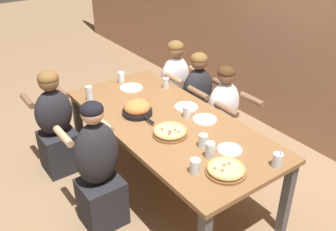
% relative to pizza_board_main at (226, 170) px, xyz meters
% --- Properties ---
extents(ground_plane, '(18.00, 18.00, 0.00)m').
position_rel_pizza_board_main_xyz_m(ground_plane, '(-0.83, 0.10, -0.77)').
color(ground_plane, '#896B4C').
rests_on(ground_plane, ground).
extents(dining_table, '(2.14, 0.99, 0.74)m').
position_rel_pizza_board_main_xyz_m(dining_table, '(-0.83, 0.10, -0.10)').
color(dining_table, brown).
rests_on(dining_table, ground).
extents(pizza_board_main, '(0.29, 0.29, 0.05)m').
position_rel_pizza_board_main_xyz_m(pizza_board_main, '(0.00, 0.00, 0.00)').
color(pizza_board_main, brown).
rests_on(pizza_board_main, dining_table).
extents(pizza_board_second, '(0.29, 0.29, 0.05)m').
position_rel_pizza_board_main_xyz_m(pizza_board_second, '(-0.64, -0.02, 0.00)').
color(pizza_board_second, brown).
rests_on(pizza_board_second, dining_table).
extents(skillet_bowl, '(0.39, 0.27, 0.14)m').
position_rel_pizza_board_main_xyz_m(skillet_bowl, '(-1.09, -0.06, 0.03)').
color(skillet_bowl, black).
rests_on(skillet_bowl, dining_table).
extents(empty_plate_a, '(0.22, 0.22, 0.02)m').
position_rel_pizza_board_main_xyz_m(empty_plate_a, '(-0.93, 0.38, -0.02)').
color(empty_plate_a, white).
rests_on(empty_plate_a, dining_table).
extents(empty_plate_b, '(0.23, 0.23, 0.02)m').
position_rel_pizza_board_main_xyz_m(empty_plate_b, '(-1.59, 0.18, -0.02)').
color(empty_plate_b, white).
rests_on(empty_plate_b, dining_table).
extents(empty_plate_c, '(0.21, 0.21, 0.02)m').
position_rel_pizza_board_main_xyz_m(empty_plate_c, '(-0.65, 0.37, -0.02)').
color(empty_plate_c, white).
rests_on(empty_plate_c, dining_table).
extents(empty_plate_d, '(0.19, 0.19, 0.02)m').
position_rel_pizza_board_main_xyz_m(empty_plate_d, '(-0.18, 0.21, -0.02)').
color(empty_plate_d, white).
rests_on(empty_plate_d, dining_table).
extents(cocktail_glass_blue, '(0.07, 0.07, 0.13)m').
position_rel_pizza_board_main_xyz_m(cocktail_glass_blue, '(0.16, 0.35, 0.02)').
color(cocktail_glass_blue, silver).
rests_on(cocktail_glass_blue, dining_table).
extents(drinking_glass_a, '(0.07, 0.07, 0.13)m').
position_rel_pizza_board_main_xyz_m(drinking_glass_a, '(-0.21, 0.03, 0.03)').
color(drinking_glass_a, silver).
rests_on(drinking_glass_a, dining_table).
extents(drinking_glass_b, '(0.07, 0.07, 0.10)m').
position_rel_pizza_board_main_xyz_m(drinking_glass_b, '(-0.79, 0.27, 0.02)').
color(drinking_glass_b, silver).
rests_on(drinking_glass_b, dining_table).
extents(drinking_glass_c, '(0.07, 0.07, 0.12)m').
position_rel_pizza_board_main_xyz_m(drinking_glass_c, '(-1.78, 0.17, 0.03)').
color(drinking_glass_c, silver).
rests_on(drinking_glass_c, dining_table).
extents(drinking_glass_d, '(0.07, 0.07, 0.11)m').
position_rel_pizza_board_main_xyz_m(drinking_glass_d, '(-0.34, 0.08, 0.02)').
color(drinking_glass_d, silver).
rests_on(drinking_glass_d, dining_table).
extents(drinking_glass_e, '(0.08, 0.08, 0.11)m').
position_rel_pizza_board_main_xyz_m(drinking_glass_e, '(-0.13, -0.18, 0.02)').
color(drinking_glass_e, silver).
rests_on(drinking_glass_e, dining_table).
extents(drinking_glass_f, '(0.07, 0.07, 0.10)m').
position_rel_pizza_board_main_xyz_m(drinking_glass_f, '(-1.40, 0.48, 0.02)').
color(drinking_glass_f, silver).
rests_on(drinking_glass_f, dining_table).
extents(drinking_glass_g, '(0.07, 0.07, 0.15)m').
position_rel_pizza_board_main_xyz_m(drinking_glass_g, '(-1.59, -0.28, 0.04)').
color(drinking_glass_g, silver).
rests_on(drinking_glass_g, dining_table).
extents(diner_far_left, '(0.51, 0.40, 1.11)m').
position_rel_pizza_board_main_xyz_m(diner_far_left, '(-1.67, 0.81, -0.27)').
color(diner_far_left, silver).
rests_on(diner_far_left, ground).
extents(diner_near_center, '(0.51, 0.40, 1.16)m').
position_rel_pizza_board_main_xyz_m(diner_near_center, '(-0.80, -0.61, -0.25)').
color(diner_near_center, '#232328').
rests_on(diner_near_center, ground).
extents(diner_far_midleft, '(0.51, 0.40, 1.09)m').
position_rel_pizza_board_main_xyz_m(diner_far_midleft, '(-1.27, 0.81, -0.28)').
color(diner_far_midleft, '#232328').
rests_on(diner_far_midleft, ground).
extents(diner_near_left, '(0.51, 0.40, 1.09)m').
position_rel_pizza_board_main_xyz_m(diner_near_left, '(-1.72, -0.61, -0.27)').
color(diner_near_left, '#232328').
rests_on(diner_near_left, ground).
extents(diner_far_center, '(0.51, 0.40, 1.07)m').
position_rel_pizza_board_main_xyz_m(diner_far_center, '(-0.87, 0.81, -0.29)').
color(diner_far_center, silver).
rests_on(diner_far_center, ground).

